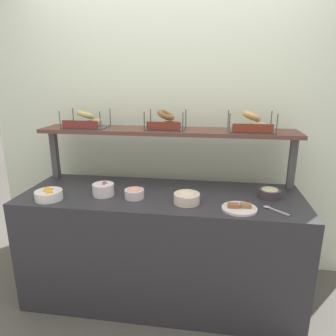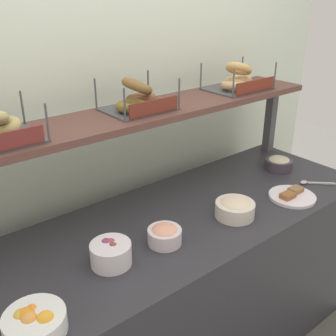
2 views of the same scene
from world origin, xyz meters
The scene contains 13 objects.
back_wall centered at (0.00, 0.55, 1.20)m, with size 3.22×0.06×2.40m, color white.
deli_counter centered at (0.00, 0.00, 0.42)m, with size 2.02×0.70×0.85m, color #2D2D33.
shelf_riser_right centered at (0.95, 0.27, 1.05)m, with size 0.05×0.05×0.40m, color #4C4C51.
upper_shelf centered at (0.00, 0.27, 1.26)m, with size 1.98×0.32×0.03m, color brown.
bowl_potato_salad centered at (0.20, -0.14, 0.89)m, with size 0.18×0.18×0.09m.
bowl_fruit_salad centered at (-0.75, -0.22, 0.89)m, with size 0.19×0.19×0.08m.
bowl_beet_salad centered at (-0.40, -0.08, 0.90)m, with size 0.15×0.15×0.09m.
bowl_lox_spread centered at (-0.17, -0.11, 0.89)m, with size 0.14×0.14×0.08m.
bowl_tuna_salad centered at (0.76, 0.05, 0.89)m, with size 0.15×0.15×0.07m.
serving_plate_white centered at (0.54, -0.20, 0.86)m, with size 0.22×0.22×0.04m.
serving_spoon_near_plate centered at (0.75, -0.18, 0.86)m, with size 0.14×0.13×0.01m.
bagel_basket_cinnamon_raisin centered at (-0.01, 0.28, 1.33)m, with size 0.30×0.25×0.15m.
bagel_basket_plain centered at (0.63, 0.27, 1.33)m, with size 0.33×0.27×0.16m.
Camera 2 is at (-1.00, -1.16, 1.79)m, focal length 43.07 mm.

